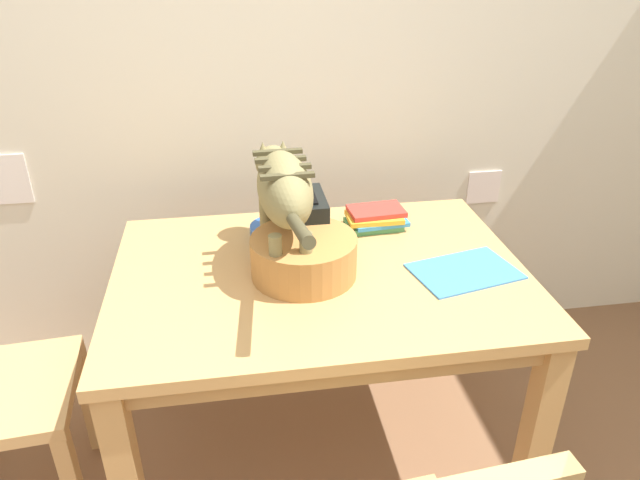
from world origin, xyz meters
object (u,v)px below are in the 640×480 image
at_px(coffee_mug, 277,214).
at_px(book_stack, 375,219).
at_px(saucer_bowl, 276,230).
at_px(dining_table, 320,296).
at_px(wicker_basket, 304,256).
at_px(magazine, 465,271).
at_px(toaster, 306,221).
at_px(cat, 282,189).

relative_size(coffee_mug, book_stack, 0.57).
distance_m(saucer_bowl, book_stack, 0.33).
relative_size(dining_table, wicker_basket, 3.97).
relative_size(magazine, book_stack, 1.45).
bearing_deg(dining_table, saucer_bowl, 113.05).
bearing_deg(toaster, magazine, -28.64).
distance_m(dining_table, book_stack, 0.36).
bearing_deg(book_stack, magazine, -60.08).
xyz_separation_m(coffee_mug, book_stack, (0.33, -0.00, -0.04)).
relative_size(saucer_bowl, book_stack, 0.83).
bearing_deg(magazine, coffee_mug, 134.97).
distance_m(cat, saucer_bowl, 0.30).
height_order(book_stack, toaster, toaster).
xyz_separation_m(magazine, book_stack, (-0.19, 0.33, 0.03)).
bearing_deg(book_stack, toaster, -160.11).
distance_m(dining_table, coffee_mug, 0.32).
xyz_separation_m(dining_table, cat, (-0.10, 0.05, 0.33)).
bearing_deg(wicker_basket, saucer_bowl, 101.94).
relative_size(magazine, toaster, 1.49).
xyz_separation_m(dining_table, coffee_mug, (-0.10, 0.25, 0.16)).
height_order(dining_table, magazine, magazine).
relative_size(coffee_mug, toaster, 0.58).
bearing_deg(coffee_mug, dining_table, -67.69).
bearing_deg(cat, toaster, 52.03).
height_order(cat, saucer_bowl, cat).
distance_m(dining_table, saucer_bowl, 0.29).
relative_size(book_stack, wicker_basket, 0.67).
relative_size(cat, saucer_bowl, 4.09).
distance_m(saucer_bowl, coffee_mug, 0.06).
xyz_separation_m(wicker_basket, toaster, (0.03, 0.18, 0.02)).
xyz_separation_m(coffee_mug, wicker_basket, (0.05, -0.27, -0.01)).
bearing_deg(book_stack, dining_table, -132.42).
bearing_deg(cat, book_stack, 29.36).
distance_m(cat, toaster, 0.21).
bearing_deg(book_stack, cat, -148.73).
bearing_deg(magazine, dining_table, 156.58).
relative_size(dining_table, toaster, 6.05).
distance_m(saucer_bowl, magazine, 0.62).
distance_m(book_stack, wicker_basket, 0.39).
distance_m(dining_table, wicker_basket, 0.16).
height_order(saucer_bowl, coffee_mug, coffee_mug).
xyz_separation_m(saucer_bowl, magazine, (0.52, -0.33, -0.01)).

